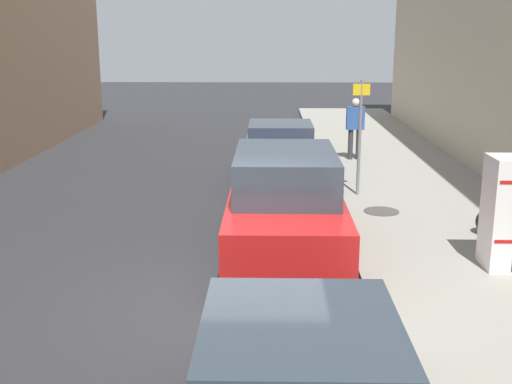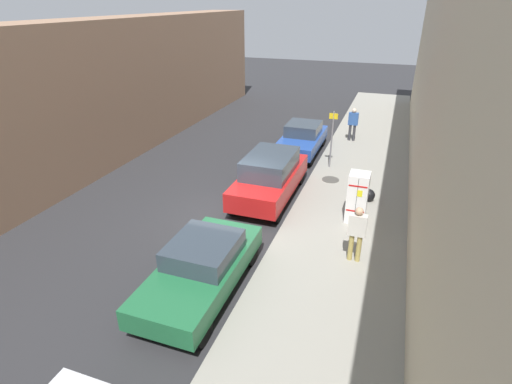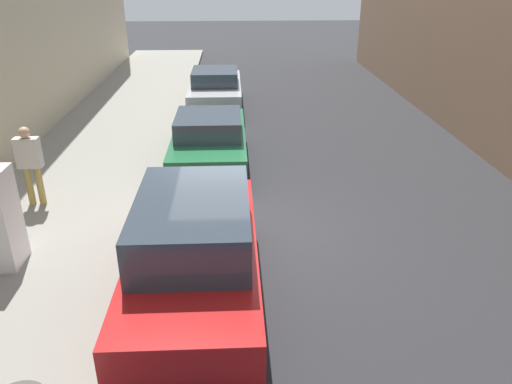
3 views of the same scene
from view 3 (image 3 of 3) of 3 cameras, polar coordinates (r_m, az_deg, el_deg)
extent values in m
plane|color=#28282B|center=(9.74, -1.41, -4.90)|extent=(80.00, 80.00, 0.00)
cube|color=gray|center=(10.37, -23.15, -4.64)|extent=(3.92, 44.00, 0.15)
cube|color=black|center=(9.49, -26.97, -1.80)|extent=(0.01, 0.01, 1.62)
cube|color=red|center=(9.63, -26.58, -3.62)|extent=(0.58, 0.01, 0.05)
cylinder|color=#A8934C|center=(11.46, -24.46, 0.66)|extent=(0.14, 0.14, 0.84)
cylinder|color=#A8934C|center=(11.38, -23.44, 0.68)|extent=(0.14, 0.14, 0.84)
cube|color=beige|center=(11.17, -24.59, 4.11)|extent=(0.49, 0.22, 0.63)
sphere|color=tan|center=(11.04, -24.98, 6.18)|extent=(0.23, 0.23, 0.23)
cube|color=red|center=(7.67, -6.95, -7.88)|extent=(1.85, 4.58, 0.70)
cube|color=#2D3842|center=(7.32, -7.23, -3.25)|extent=(1.63, 2.52, 0.70)
cylinder|color=black|center=(9.38, -11.06, -4.17)|extent=(0.22, 0.70, 0.70)
cylinder|color=black|center=(9.28, -1.27, -4.02)|extent=(0.22, 0.70, 0.70)
cylinder|color=black|center=(6.67, -14.94, -18.24)|extent=(0.22, 0.70, 0.70)
cylinder|color=black|center=(6.52, -0.41, -18.37)|extent=(0.22, 0.70, 0.70)
cube|color=#1E6038|center=(12.95, -5.33, 5.74)|extent=(1.82, 4.35, 0.55)
cube|color=#2D3842|center=(12.58, -5.46, 7.68)|extent=(1.60, 1.83, 0.50)
cylinder|color=black|center=(14.58, -8.14, 6.63)|extent=(0.22, 0.71, 0.71)
cylinder|color=black|center=(14.51, -1.95, 6.78)|extent=(0.22, 0.71, 0.71)
cylinder|color=black|center=(11.65, -9.40, 1.85)|extent=(0.22, 0.71, 0.71)
cylinder|color=black|center=(11.57, -1.69, 2.02)|extent=(0.22, 0.71, 0.71)
cube|color=silver|center=(18.65, -4.64, 11.56)|extent=(1.82, 4.48, 0.55)
cube|color=#2D3842|center=(18.32, -4.72, 13.00)|extent=(1.60, 1.88, 0.50)
cylinder|color=black|center=(20.37, -6.73, 11.80)|extent=(0.22, 0.66, 0.66)
cylinder|color=black|center=(20.32, -2.25, 11.91)|extent=(0.22, 0.66, 0.66)
cylinder|color=black|center=(17.15, -7.39, 9.33)|extent=(0.22, 0.66, 0.66)
cylinder|color=black|center=(17.09, -2.11, 9.46)|extent=(0.22, 0.66, 0.66)
camera|label=1|loc=(16.77, -4.22, 20.60)|focal=45.00mm
camera|label=2|loc=(20.23, -18.59, 29.47)|focal=28.00mm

